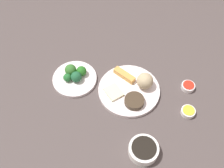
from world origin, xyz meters
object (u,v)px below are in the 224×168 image
Objects in this scene: broccoli_plate at (75,79)px; sauce_ramekin_hot_mustard at (188,112)px; sauce_ramekin_sweet_and_sour at (188,87)px; main_plate at (129,90)px; soy_sauce_bowl at (143,150)px.

sauce_ramekin_hot_mustard reaches higher than broccoli_plate.
sauce_ramekin_sweet_and_sour is (0.21, 0.45, 0.00)m from broccoli_plate.
sauce_ramekin_sweet_and_sour reaches higher than main_plate.
soy_sauce_bowl is 0.25m from sauce_ramekin_hot_mustard.
soy_sauce_bowl is 0.36m from sauce_ramekin_sweet_and_sour.
sauce_ramekin_hot_mustard is at bearing 46.29° from main_plate.
broccoli_plate is (-0.14, -0.20, -0.00)m from main_plate.
broccoli_plate is 3.35× the size of sauce_ramekin_hot_mustard.
broccoli_plate is 0.50m from sauce_ramekin_sweet_and_sour.
main_plate reaches higher than broccoli_plate.
main_plate is at bearing 169.58° from soy_sauce_bowl.
soy_sauce_bowl is (0.41, 0.15, 0.01)m from broccoli_plate.
broccoli_plate is at bearing -114.45° from sauce_ramekin_sweet_and_sour.
sauce_ramekin_sweet_and_sour is at bearing 124.29° from soy_sauce_bowl.
broccoli_plate is 1.74× the size of soy_sauce_bowl.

